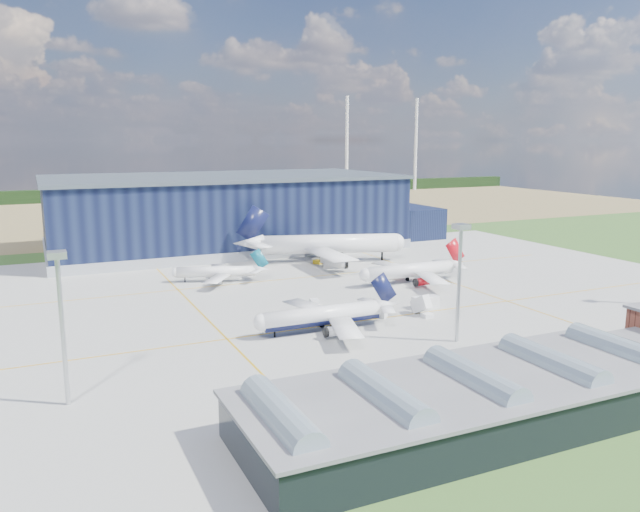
{
  "coord_description": "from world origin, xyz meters",
  "views": [
    {
      "loc": [
        -62.39,
        -123.87,
        38.39
      ],
      "look_at": [
        1.68,
        15.17,
        9.9
      ],
      "focal_mm": 35.0,
      "sensor_mm": 36.0,
      "label": 1
    }
  ],
  "objects_px": {
    "light_mast_west": "(61,303)",
    "airliner_red": "(410,263)",
    "airliner_widebody": "(329,234)",
    "gse_van_a": "(426,302)",
    "hangar": "(231,215)",
    "car_a": "(599,343)",
    "airliner_regional": "(216,266)",
    "airstair": "(421,308)",
    "gse_cart_a": "(315,302)",
    "gse_van_b": "(376,312)",
    "car_b": "(446,384)",
    "gse_van_c": "(522,360)",
    "light_mast_center": "(460,264)",
    "gse_tug_c": "(318,262)",
    "airliner_navy": "(322,306)"
  },
  "relations": [
    {
      "from": "light_mast_west",
      "to": "airliner_red",
      "type": "bearing_deg",
      "value": 27.5
    },
    {
      "from": "airliner_widebody",
      "to": "gse_van_a",
      "type": "bearing_deg",
      "value": -75.7
    },
    {
      "from": "hangar",
      "to": "gse_van_a",
      "type": "xyz_separation_m",
      "value": [
        15.85,
        -101.48,
        -10.26
      ]
    },
    {
      "from": "car_a",
      "to": "airliner_regional",
      "type": "bearing_deg",
      "value": 41.15
    },
    {
      "from": "hangar",
      "to": "airstair",
      "type": "bearing_deg",
      "value": -83.82
    },
    {
      "from": "airliner_widebody",
      "to": "gse_cart_a",
      "type": "height_order",
      "value": "airliner_widebody"
    },
    {
      "from": "gse_cart_a",
      "to": "airstair",
      "type": "distance_m",
      "value": 25.42
    },
    {
      "from": "airstair",
      "to": "car_a",
      "type": "height_order",
      "value": "airstair"
    },
    {
      "from": "gse_van_b",
      "to": "airliner_widebody",
      "type": "bearing_deg",
      "value": 34.97
    },
    {
      "from": "car_a",
      "to": "car_b",
      "type": "relative_size",
      "value": 0.89
    },
    {
      "from": "gse_van_c",
      "to": "light_mast_center",
      "type": "bearing_deg",
      "value": 13.42
    },
    {
      "from": "airliner_red",
      "to": "gse_cart_a",
      "type": "xyz_separation_m",
      "value": [
        -32.53,
        -9.55,
        -4.95
      ]
    },
    {
      "from": "light_mast_west",
      "to": "airstair",
      "type": "height_order",
      "value": "light_mast_west"
    },
    {
      "from": "airliner_regional",
      "to": "car_b",
      "type": "xyz_separation_m",
      "value": [
        12.75,
        -88.0,
        -3.84
      ]
    },
    {
      "from": "gse_cart_a",
      "to": "gse_van_b",
      "type": "relative_size",
      "value": 0.61
    },
    {
      "from": "airliner_regional",
      "to": "car_a",
      "type": "relative_size",
      "value": 8.57
    },
    {
      "from": "light_mast_center",
      "to": "airliner_widebody",
      "type": "relative_size",
      "value": 0.42
    },
    {
      "from": "car_a",
      "to": "car_b",
      "type": "xyz_separation_m",
      "value": [
        -38.44,
        -4.53,
        0.05
      ]
    },
    {
      "from": "gse_tug_c",
      "to": "car_a",
      "type": "height_order",
      "value": "gse_tug_c"
    },
    {
      "from": "gse_van_a",
      "to": "airliner_navy",
      "type": "bearing_deg",
      "value": 102.98
    },
    {
      "from": "airliner_regional",
      "to": "gse_van_c",
      "type": "distance_m",
      "value": 91.13
    },
    {
      "from": "light_mast_west",
      "to": "airliner_widebody",
      "type": "height_order",
      "value": "light_mast_west"
    },
    {
      "from": "airliner_navy",
      "to": "gse_van_c",
      "type": "bearing_deg",
      "value": 124.9
    },
    {
      "from": "airliner_regional",
      "to": "airstair",
      "type": "height_order",
      "value": "airliner_regional"
    },
    {
      "from": "gse_van_b",
      "to": "gse_van_a",
      "type": "bearing_deg",
      "value": -31.17
    },
    {
      "from": "car_a",
      "to": "gse_van_b",
      "type": "bearing_deg",
      "value": 48.94
    },
    {
      "from": "airliner_regional",
      "to": "airliner_red",
      "type": "bearing_deg",
      "value": 173.0
    },
    {
      "from": "airliner_red",
      "to": "gse_cart_a",
      "type": "relative_size",
      "value": 11.72
    },
    {
      "from": "airliner_navy",
      "to": "gse_tug_c",
      "type": "distance_m",
      "value": 70.39
    },
    {
      "from": "airliner_regional",
      "to": "gse_van_a",
      "type": "distance_m",
      "value": 59.63
    },
    {
      "from": "airliner_widebody",
      "to": "gse_van_c",
      "type": "distance_m",
      "value": 99.82
    },
    {
      "from": "gse_van_c",
      "to": "airliner_red",
      "type": "bearing_deg",
      "value": -8.0
    },
    {
      "from": "airliner_navy",
      "to": "gse_van_a",
      "type": "relative_size",
      "value": 5.28
    },
    {
      "from": "airstair",
      "to": "car_b",
      "type": "relative_size",
      "value": 1.33
    },
    {
      "from": "gse_van_b",
      "to": "airliner_navy",
      "type": "bearing_deg",
      "value": 157.53
    },
    {
      "from": "gse_tug_c",
      "to": "airliner_red",
      "type": "bearing_deg",
      "value": -96.12
    },
    {
      "from": "light_mast_center",
      "to": "gse_tug_c",
      "type": "xyz_separation_m",
      "value": [
        7.57,
        81.24,
        -14.82
      ]
    },
    {
      "from": "airliner_navy",
      "to": "gse_van_c",
      "type": "xyz_separation_m",
      "value": [
        22.53,
        -33.03,
        -4.05
      ]
    },
    {
      "from": "airliner_widebody",
      "to": "gse_tug_c",
      "type": "height_order",
      "value": "airliner_widebody"
    },
    {
      "from": "gse_tug_c",
      "to": "airliner_navy",
      "type": "bearing_deg",
      "value": -138.01
    },
    {
      "from": "airliner_widebody",
      "to": "gse_van_a",
      "type": "relative_size",
      "value": 8.89
    },
    {
      "from": "car_b",
      "to": "light_mast_center",
      "type": "bearing_deg",
      "value": -17.45
    },
    {
      "from": "gse_van_a",
      "to": "gse_cart_a",
      "type": "xyz_separation_m",
      "value": [
        -22.27,
        13.42,
        -0.72
      ]
    },
    {
      "from": "airliner_navy",
      "to": "gse_van_c",
      "type": "height_order",
      "value": "airliner_navy"
    },
    {
      "from": "light_mast_center",
      "to": "gse_cart_a",
      "type": "distance_m",
      "value": 41.89
    },
    {
      "from": "airliner_navy",
      "to": "hangar",
      "type": "bearing_deg",
      "value": -96.64
    },
    {
      "from": "airliner_navy",
      "to": "airliner_red",
      "type": "height_order",
      "value": "airliner_red"
    },
    {
      "from": "gse_tug_c",
      "to": "car_a",
      "type": "distance_m",
      "value": 95.94
    },
    {
      "from": "airliner_navy",
      "to": "gse_van_b",
      "type": "bearing_deg",
      "value": -163.19
    },
    {
      "from": "airliner_widebody",
      "to": "airstair",
      "type": "height_order",
      "value": "airliner_widebody"
    }
  ]
}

